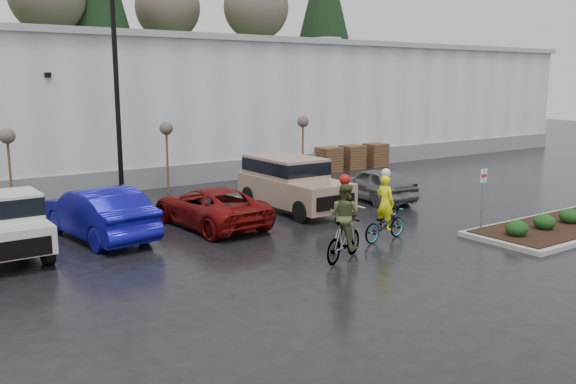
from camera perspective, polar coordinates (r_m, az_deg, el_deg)
ground at (r=18.13m, az=10.70°, el=-5.76°), size 120.00×120.00×0.00m
warehouse at (r=36.32m, az=-15.02°, el=7.97°), size 60.50×15.50×7.20m
wooded_ridge at (r=58.45m, az=-22.94°, el=7.69°), size 80.00×25.00×6.00m
lamppost at (r=25.54m, az=-15.85°, el=11.60°), size 0.50×1.00×9.22m
sapling_west at (r=25.57m, az=-24.77°, el=4.39°), size 0.60×0.60×3.20m
sapling_mid at (r=27.49m, az=-11.31°, el=5.51°), size 0.60×0.60×3.20m
sapling_east at (r=31.28m, az=1.41°, el=6.29°), size 0.60×0.60×3.20m
pallet_stack_a at (r=33.79m, az=3.79°, el=3.08°), size 1.20×1.20×1.35m
pallet_stack_b at (r=34.88m, az=5.97°, el=3.28°), size 1.20×1.20×1.35m
pallet_stack_c at (r=36.08m, az=8.13°, el=3.47°), size 1.20×1.20×1.35m
curb_island at (r=23.03m, az=24.80°, el=-2.89°), size 8.00×3.00×0.15m
mulch_bed at (r=23.01m, az=24.82°, el=-2.66°), size 7.60×2.60×0.04m
shrub_a at (r=20.46m, az=20.63°, el=-3.20°), size 0.70×0.70×0.52m
shrub_b at (r=21.69m, az=22.87°, el=-2.61°), size 0.70×0.70×0.52m
shrub_c at (r=22.96m, az=24.87°, el=-2.07°), size 0.70×0.70×0.52m
fire_lane_sign at (r=20.78m, az=17.77°, el=-0.02°), size 0.30×0.05×2.20m
car_blue at (r=20.31m, az=-17.34°, el=-1.87°), size 2.39×5.26×1.67m
car_red at (r=21.19m, az=-7.28°, el=-1.36°), size 2.55×5.11×1.39m
suv_tan at (r=23.47m, az=0.58°, el=0.71°), size 2.20×5.10×2.06m
car_grey at (r=25.77m, az=8.19°, el=0.74°), size 2.10×4.27×1.40m
cyclist_hivis at (r=19.46m, az=9.04°, el=-2.43°), size 1.97×0.92×2.30m
cyclist_olive at (r=17.12m, az=5.26°, el=-3.52°), size 1.95×1.23×2.45m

